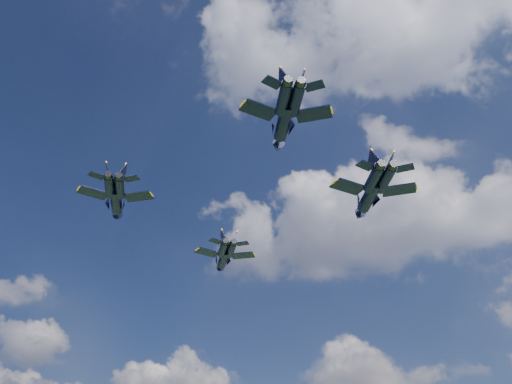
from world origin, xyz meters
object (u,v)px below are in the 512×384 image
object	(u,v)px
jet_slot	(283,124)
jet_right	(369,197)
jet_lead	(223,259)
jet_left	(116,202)

from	to	relation	value
jet_slot	jet_right	bearing A→B (deg)	47.93
jet_lead	jet_left	size ratio (longest dim) A/B	0.97
jet_lead	jet_slot	world-z (taller)	jet_slot
jet_lead	jet_right	bearing A→B (deg)	-47.48
jet_lead	jet_slot	xyz separation A→B (m)	(22.63, -30.75, 1.18)
jet_right	jet_slot	size ratio (longest dim) A/B	1.18
jet_left	jet_right	bearing A→B (deg)	-3.96
jet_lead	jet_slot	distance (m)	38.20
jet_lead	jet_slot	bearing A→B (deg)	-87.09
jet_lead	jet_left	distance (m)	25.36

